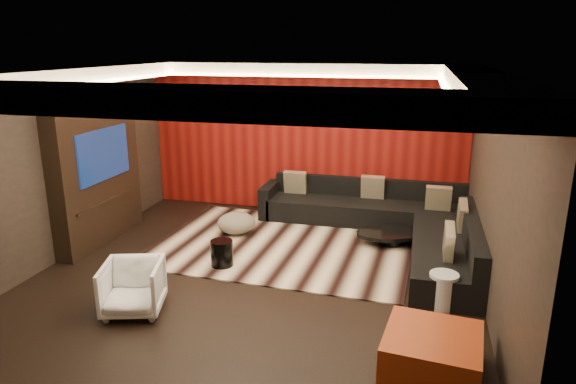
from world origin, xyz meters
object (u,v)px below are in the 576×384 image
(drum_stool, at_px, (222,253))
(white_side_table, at_px, (443,290))
(orange_ottoman, at_px, (432,353))
(sectional_sofa, at_px, (391,223))
(coffee_table, at_px, (392,237))
(armchair, at_px, (133,288))

(drum_stool, distance_m, white_side_table, 3.09)
(orange_ottoman, distance_m, sectional_sofa, 3.64)
(coffee_table, distance_m, sectional_sofa, 0.30)
(coffee_table, relative_size, orange_ottoman, 1.30)
(drum_stool, height_order, armchair, armchair)
(white_side_table, xyz_separation_m, sectional_sofa, (-0.77, 2.21, 0.04))
(coffee_table, relative_size, sectional_sofa, 0.32)
(armchair, bearing_deg, drum_stool, 53.28)
(drum_stool, height_order, white_side_table, white_side_table)
(orange_ottoman, height_order, armchair, armchair)
(white_side_table, relative_size, sectional_sofa, 0.12)
(sectional_sofa, bearing_deg, coffee_table, -80.50)
(coffee_table, height_order, drum_stool, drum_stool)
(white_side_table, bearing_deg, drum_stool, 171.67)
(armchair, relative_size, sectional_sofa, 0.19)
(drum_stool, height_order, sectional_sofa, sectional_sofa)
(coffee_table, xyz_separation_m, orange_ottoman, (0.58, -3.33, 0.08))
(white_side_table, distance_m, orange_ottoman, 1.38)
(coffee_table, bearing_deg, sectional_sofa, 99.50)
(coffee_table, relative_size, white_side_table, 2.69)
(coffee_table, relative_size, armchair, 1.70)
(coffee_table, bearing_deg, orange_ottoman, -80.19)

